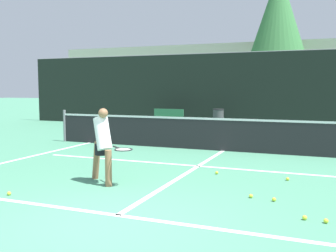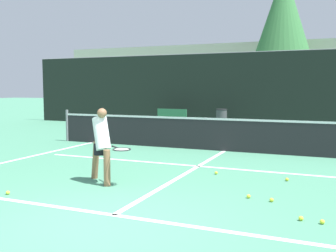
{
  "view_description": "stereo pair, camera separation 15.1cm",
  "coord_description": "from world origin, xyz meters",
  "px_view_note": "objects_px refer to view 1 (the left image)",
  "views": [
    {
      "loc": [
        2.71,
        -4.4,
        1.83
      ],
      "look_at": [
        -0.62,
        3.87,
        0.95
      ],
      "focal_mm": 42.0,
      "sensor_mm": 36.0,
      "label": 1
    },
    {
      "loc": [
        2.85,
        -4.35,
        1.83
      ],
      "look_at": [
        -0.62,
        3.87,
        0.95
      ],
      "focal_mm": 42.0,
      "sensor_mm": 36.0,
      "label": 2
    }
  ],
  "objects_px": {
    "player_practicing": "(103,143)",
    "trash_bin": "(218,119)",
    "courtside_bench": "(168,118)",
    "parked_car": "(245,110)"
  },
  "relations": [
    {
      "from": "trash_bin",
      "to": "courtside_bench",
      "type": "bearing_deg",
      "value": -177.14
    },
    {
      "from": "courtside_bench",
      "to": "player_practicing",
      "type": "bearing_deg",
      "value": -71.34
    },
    {
      "from": "player_practicing",
      "to": "trash_bin",
      "type": "distance_m",
      "value": 10.03
    },
    {
      "from": "trash_bin",
      "to": "parked_car",
      "type": "xyz_separation_m",
      "value": [
        0.11,
        5.29,
        0.12
      ]
    },
    {
      "from": "courtside_bench",
      "to": "parked_car",
      "type": "bearing_deg",
      "value": 69.51
    },
    {
      "from": "player_practicing",
      "to": "courtside_bench",
      "type": "distance_m",
      "value": 10.27
    },
    {
      "from": "parked_car",
      "to": "player_practicing",
      "type": "bearing_deg",
      "value": -89.0
    },
    {
      "from": "player_practicing",
      "to": "trash_bin",
      "type": "bearing_deg",
      "value": 129.25
    },
    {
      "from": "player_practicing",
      "to": "parked_car",
      "type": "height_order",
      "value": "player_practicing"
    },
    {
      "from": "player_practicing",
      "to": "trash_bin",
      "type": "relative_size",
      "value": 1.59
    }
  ]
}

